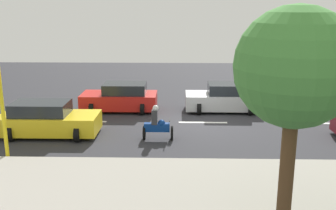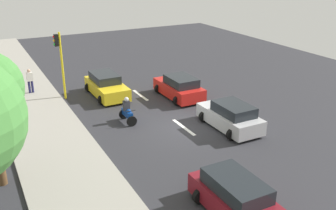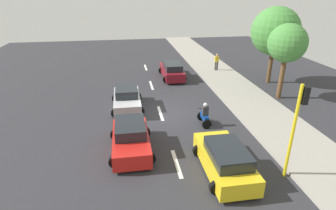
% 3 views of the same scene
% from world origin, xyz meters
% --- Properties ---
extents(ground_plane, '(40.00, 60.00, 0.10)m').
position_xyz_m(ground_plane, '(0.00, 0.00, -0.05)').
color(ground_plane, '#2D2D33').
extents(sidewalk, '(4.00, 60.00, 0.15)m').
position_xyz_m(sidewalk, '(7.00, 0.00, 0.07)').
color(sidewalk, '#9E998E').
rests_on(sidewalk, ground).
extents(lane_stripe_north, '(0.20, 2.40, 0.01)m').
position_xyz_m(lane_stripe_north, '(0.00, -6.00, 0.01)').
color(lane_stripe_north, white).
rests_on(lane_stripe_north, ground).
extents(lane_stripe_mid, '(0.20, 2.40, 0.01)m').
position_xyz_m(lane_stripe_mid, '(0.00, 0.00, 0.01)').
color(lane_stripe_mid, white).
rests_on(lane_stripe_mid, ground).
extents(lane_stripe_south, '(0.20, 2.40, 0.01)m').
position_xyz_m(lane_stripe_south, '(0.00, 6.00, 0.01)').
color(lane_stripe_south, white).
rests_on(lane_stripe_south, ground).
extents(car_red, '(2.29, 4.08, 1.52)m').
position_xyz_m(car_red, '(-2.17, -4.38, 0.71)').
color(car_red, red).
rests_on(car_red, ground).
extents(car_silver, '(2.25, 4.07, 1.52)m').
position_xyz_m(car_silver, '(-2.24, 1.29, 0.71)').
color(car_silver, '#B7B7BC').
rests_on(car_silver, ground).
extents(car_yellow_cab, '(2.27, 4.35, 1.52)m').
position_xyz_m(car_yellow_cab, '(2.07, -7.03, 0.71)').
color(car_yellow_cab, yellow).
rests_on(car_yellow_cab, ground).
extents(motorcycle, '(0.60, 1.30, 1.53)m').
position_xyz_m(motorcycle, '(2.52, -2.13, 0.64)').
color(motorcycle, black).
rests_on(motorcycle, ground).
extents(street_tree_south, '(2.85, 2.85, 5.73)m').
position_xyz_m(street_tree_south, '(9.64, 1.43, 4.26)').
color(street_tree_south, brown).
rests_on(street_tree_south, ground).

